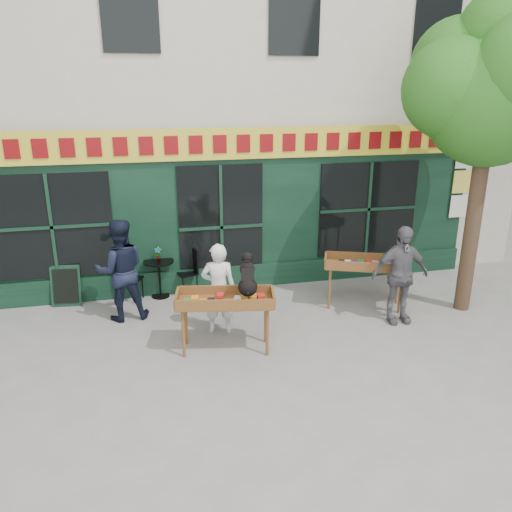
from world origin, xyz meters
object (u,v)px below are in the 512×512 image
at_px(bistro_table, 159,271).
at_px(man_left, 121,270).
at_px(woman, 219,289).
at_px(dog, 248,274).
at_px(man_right, 400,275).
at_px(book_cart_right, 365,266).
at_px(book_cart_center, 225,302).

height_order(bistro_table, man_left, man_left).
height_order(woman, bistro_table, woman).
height_order(dog, bistro_table, dog).
distance_m(dog, man_right, 2.88).
relative_size(dog, book_cart_right, 0.37).
height_order(woman, man_left, man_left).
xyz_separation_m(book_cart_right, man_right, (0.30, -0.75, 0.07)).
bearing_deg(woman, man_right, -175.00).
xyz_separation_m(book_cart_center, man_right, (3.18, 0.32, 0.07)).
relative_size(woman, man_left, 0.85).
bearing_deg(book_cart_center, woman, 100.97).
distance_m(book_cart_center, book_cart_right, 3.07).
xyz_separation_m(man_right, bistro_table, (-4.09, 2.12, -0.34)).
bearing_deg(woman, man_left, -19.19).
bearing_deg(woman, bistro_table, -52.09).
height_order(dog, man_right, man_right).
bearing_deg(man_right, bistro_table, 154.82).
distance_m(woman, book_cart_right, 2.91).
distance_m(book_cart_center, woman, 0.65).
relative_size(woman, man_right, 0.90).
distance_m(book_cart_right, man_left, 4.52).
relative_size(book_cart_center, bistro_table, 2.09).
xyz_separation_m(dog, woman, (-0.35, 0.70, -0.49)).
distance_m(dog, bistro_table, 2.89).
bearing_deg(bistro_table, man_left, -129.31).
relative_size(dog, bistro_table, 0.79).
relative_size(book_cart_right, bistro_table, 2.14).
xyz_separation_m(book_cart_center, woman, (0.00, 0.65, -0.03)).
height_order(book_cart_right, man_right, man_right).
bearing_deg(man_right, woman, 176.29).
height_order(man_right, man_left, man_left).
xyz_separation_m(book_cart_right, bistro_table, (-3.79, 1.37, -0.28)).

